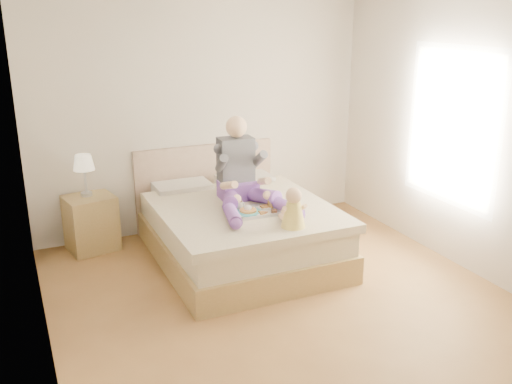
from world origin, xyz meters
name	(u,v)px	position (x,y,z in m)	size (l,w,h in m)	color
room	(293,136)	(0.08, 0.01, 1.51)	(4.02, 4.22, 2.71)	brown
bed	(237,227)	(0.00, 1.08, 0.32)	(1.70, 2.18, 1.00)	olive
nightstand	(91,223)	(-1.39, 1.88, 0.30)	(0.57, 0.53, 0.61)	olive
lamp	(84,165)	(-1.40, 1.92, 0.95)	(0.22, 0.22, 0.45)	silver
adult	(242,177)	(0.05, 1.04, 0.87)	(0.76, 1.09, 0.90)	#6A3E9B
tray	(256,210)	(0.05, 0.68, 0.64)	(0.44, 0.35, 0.12)	silver
baby	(293,211)	(0.20, 0.21, 0.76)	(0.25, 0.34, 0.38)	gold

